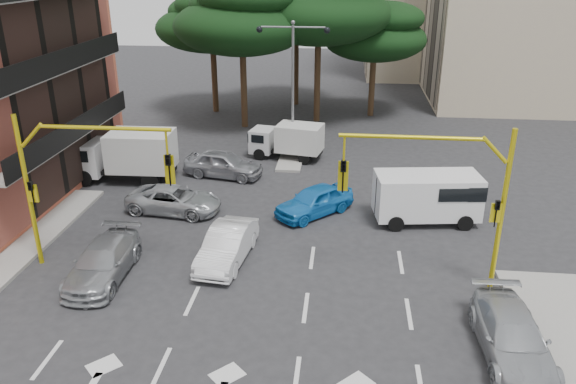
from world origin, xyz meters
name	(u,v)px	position (x,y,z in m)	size (l,w,h in m)	color
ground	(248,304)	(0.00, 0.00, 0.00)	(120.00, 120.00, 0.00)	#28282B
median_strip	(293,154)	(0.00, 16.00, 0.07)	(1.40, 6.00, 0.15)	gray
pine_left_near	(242,15)	(-3.94, 21.96, 7.60)	(9.15, 9.15, 10.23)	#382616
pine_center	(320,3)	(1.06, 23.96, 8.30)	(9.98, 9.98, 11.16)	#382616
pine_left_far	(212,20)	(-6.94, 25.96, 6.91)	(8.32, 8.32, 9.30)	#382616
pine_right	(376,31)	(5.06, 25.96, 6.22)	(7.49, 7.49, 8.37)	#382616
pine_back	(297,7)	(-0.94, 28.96, 7.60)	(9.15, 9.15, 10.23)	#382616
signal_mast_right	(452,187)	(6.80, 1.99, 3.88)	(5.79, 0.37, 6.00)	gold
signal_mast_left	(71,172)	(-6.80, 1.99, 3.88)	(5.79, 0.37, 6.00)	gold
street_lamp_center	(293,65)	(0.00, 16.00, 5.43)	(4.16, 0.36, 7.77)	slate
car_white_hatch	(227,245)	(-1.32, 2.92, 0.69)	(1.46, 4.19, 1.38)	silver
car_blue_compact	(314,201)	(1.82, 7.65, 0.68)	(1.61, 3.99, 1.36)	blue
car_silver_wagon	(103,262)	(-5.68, 1.23, 0.66)	(1.84, 4.52, 1.31)	#979A9E
car_silver_cross_a	(174,200)	(-4.75, 7.24, 0.61)	(2.03, 4.41, 1.23)	#AEB2B7
car_silver_cross_b	(223,164)	(-3.43, 12.07, 0.73)	(1.73, 4.31, 1.47)	#999BA1
car_silver_parked	(512,337)	(8.32, -1.85, 0.67)	(1.87, 4.60, 1.33)	#A6A9AE
van_white	(426,198)	(6.88, 7.44, 1.15)	(2.08, 4.59, 2.29)	white
box_truck_a	(124,156)	(-8.54, 10.95, 1.36)	(2.32, 5.53, 2.72)	silver
box_truck_b	(287,141)	(-0.29, 15.45, 1.06)	(1.81, 4.32, 2.12)	silver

